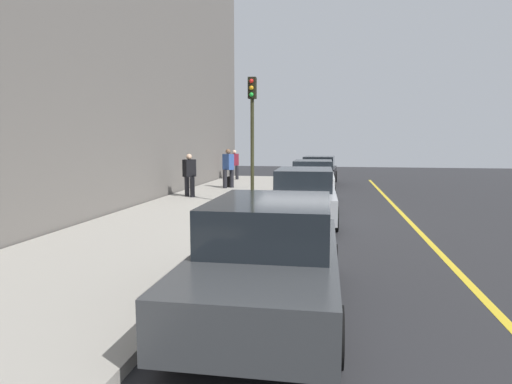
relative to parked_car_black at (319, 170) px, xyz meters
name	(u,v)px	position (x,y,z in m)	size (l,w,h in m)	color
ground_plane	(299,218)	(11.03, -0.22, -0.76)	(56.00, 56.00, 0.00)	#28282B
sidewalk	(195,212)	(11.03, -3.52, -0.68)	(28.00, 4.60, 0.15)	#A39E93
lane_stripe_centre	(409,221)	(11.03, 2.98, -0.75)	(28.00, 0.14, 0.01)	gold
snow_bank_curb	(272,220)	(12.10, -0.92, -0.65)	(4.06, 0.56, 0.22)	white
parked_car_black	(319,170)	(0.00, 0.00, 0.00)	(4.33, 2.03, 1.51)	black
parked_car_white	(313,178)	(5.33, -0.09, 0.00)	(4.63, 1.95, 1.51)	black
parked_car_silver	(304,195)	(11.36, -0.07, 0.00)	(4.76, 1.99, 1.51)	black
parked_car_charcoal	(269,256)	(18.34, -0.08, 0.00)	(4.41, 1.94, 1.51)	black
pedestrian_burgundy_coat	(234,164)	(-0.42, -4.86, 0.30)	(0.54, 0.53, 1.69)	black
pedestrian_blue_coat	(228,167)	(4.27, -4.09, 0.37)	(0.55, 0.58, 1.83)	black
pedestrian_black_coat	(189,174)	(7.79, -4.80, 0.29)	(0.54, 0.50, 1.69)	black
traffic_light_pole	(252,119)	(9.64, -1.94, 2.29)	(0.35, 0.26, 4.28)	#2D2D19
rolling_suitcase	(230,182)	(3.85, -4.12, -0.35)	(0.34, 0.22, 0.87)	black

